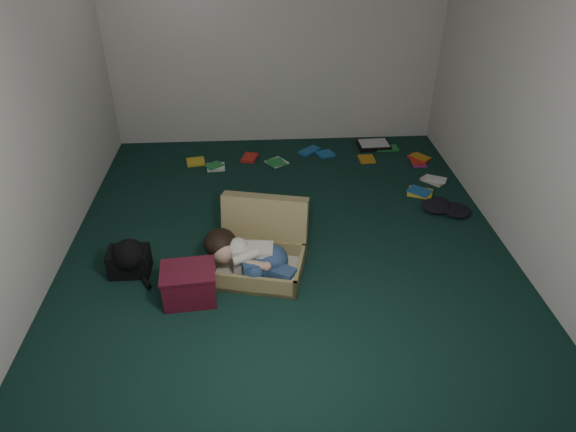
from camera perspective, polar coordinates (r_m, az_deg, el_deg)
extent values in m
plane|color=black|center=(4.82, -0.11, -2.54)|extent=(4.50, 4.50, 0.00)
plane|color=silver|center=(6.36, -1.43, 19.24)|extent=(4.50, 0.00, 4.50)
plane|color=silver|center=(2.25, 3.37, -8.57)|extent=(4.50, 0.00, 4.50)
plane|color=silver|center=(4.55, -26.59, 10.28)|extent=(0.00, 4.50, 4.50)
plane|color=silver|center=(4.76, 25.23, 11.49)|extent=(0.00, 4.50, 4.50)
cube|color=#9B8B55|center=(4.36, -3.45, -5.57)|extent=(0.86, 0.70, 0.17)
cube|color=silver|center=(4.39, -3.43, -6.02)|extent=(0.78, 0.62, 0.02)
cube|color=#9B8B55|center=(4.53, -2.58, -1.02)|extent=(0.79, 0.40, 0.56)
cube|color=silver|center=(4.29, -3.83, -4.71)|extent=(0.34, 0.21, 0.24)
sphere|color=tan|center=(4.28, -7.15, -3.93)|extent=(0.21, 0.21, 0.21)
ellipsoid|color=black|center=(4.31, -7.53, -3.00)|extent=(0.27, 0.29, 0.24)
ellipsoid|color=navy|center=(4.27, -1.67, -4.84)|extent=(0.25, 0.29, 0.24)
cube|color=navy|center=(4.20, -3.13, -5.82)|extent=(0.30, 0.18, 0.15)
cube|color=navy|center=(4.18, -0.96, -6.43)|extent=(0.29, 0.24, 0.12)
sphere|color=white|center=(4.20, 0.51, -6.53)|extent=(0.12, 0.12, 0.12)
sphere|color=white|center=(4.15, 0.34, -7.30)|extent=(0.11, 0.11, 0.11)
cylinder|color=tan|center=(4.14, -3.55, -5.42)|extent=(0.21, 0.11, 0.07)
cube|color=#551121|center=(4.16, -10.90, -7.59)|extent=(0.43, 0.35, 0.27)
cube|color=#551121|center=(4.07, -11.11, -6.01)|extent=(0.45, 0.37, 0.02)
cube|color=black|center=(6.65, 9.48, 7.79)|extent=(0.41, 0.32, 0.05)
cube|color=white|center=(6.64, 9.51, 8.01)|extent=(0.37, 0.27, 0.01)
cube|color=yellow|center=(6.26, -10.21, 5.90)|extent=(0.22, 0.17, 0.02)
cube|color=red|center=(6.28, -4.28, 6.43)|extent=(0.28, 0.27, 0.02)
cube|color=white|center=(6.17, -1.27, 6.02)|extent=(0.22, 0.26, 0.02)
cube|color=#1E60A7|center=(6.37, 4.19, 6.87)|extent=(0.23, 0.27, 0.02)
cube|color=orange|center=(6.30, 8.74, 6.26)|extent=(0.28, 0.26, 0.02)
cube|color=#25883B|center=(6.64, 10.91, 7.44)|extent=(0.23, 0.18, 0.02)
cube|color=#A4299C|center=(6.34, 14.30, 5.74)|extent=(0.28, 0.27, 0.02)
cube|color=beige|center=(5.98, 15.81, 3.78)|extent=(0.21, 0.25, 0.02)
cube|color=yellow|center=(5.70, 14.45, 2.49)|extent=(0.25, 0.27, 0.02)
cube|color=red|center=(6.45, 14.34, 6.24)|extent=(0.27, 0.25, 0.02)
cube|color=white|center=(6.09, -8.01, 5.33)|extent=(0.25, 0.20, 0.02)
cube|color=#1E60A7|center=(6.44, 2.42, 7.22)|extent=(0.27, 0.27, 0.02)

